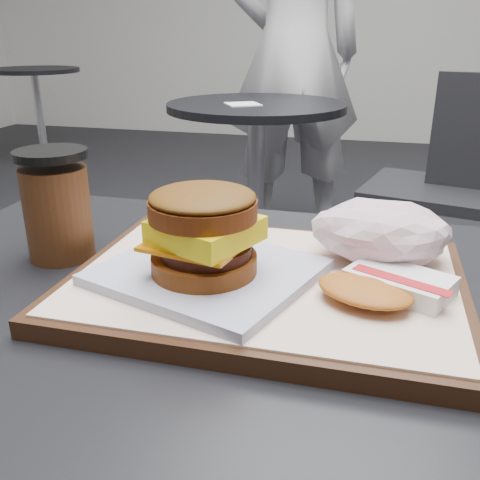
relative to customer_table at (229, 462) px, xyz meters
name	(u,v)px	position (x,y,z in m)	size (l,w,h in m)	color
customer_table	(229,462)	(0.00, 0.00, 0.00)	(0.80, 0.60, 0.77)	#A5A5AA
serving_tray	(266,283)	(0.03, 0.04, 0.20)	(0.38, 0.28, 0.02)	black
breakfast_sandwich	(205,242)	(-0.03, 0.02, 0.24)	(0.23, 0.22, 0.09)	silver
hash_brown	(384,286)	(0.14, 0.02, 0.22)	(0.13, 0.12, 0.02)	white
crumpled_wrapper	(381,232)	(0.13, 0.11, 0.24)	(0.14, 0.11, 0.06)	white
coffee_cup	(57,208)	(-0.22, 0.07, 0.24)	(0.08, 0.08, 0.12)	#442310
neighbor_table	(256,153)	(-0.35, 1.65, -0.03)	(0.70, 0.70, 0.75)	black
napkin	(243,104)	(-0.39, 1.58, 0.17)	(0.12, 0.12, 0.00)	white
neighbor_chair	(448,179)	(0.38, 1.59, -0.07)	(0.64, 0.51, 0.88)	#A0A0A5
patron	(294,52)	(-0.30, 2.20, 0.33)	(0.67, 0.44, 1.84)	silver
bg_table_mid	(37,94)	(-2.40, 3.20, -0.02)	(0.66, 0.66, 0.75)	black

